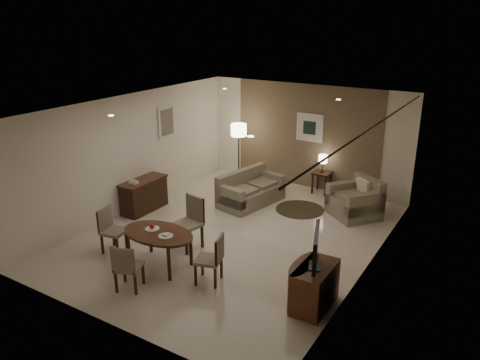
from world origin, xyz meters
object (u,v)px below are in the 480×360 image
Objects in this scene: sofa at (251,188)px; chair_right at (208,259)px; tv_cabinet at (315,287)px; side_table at (321,182)px; chair_left at (114,231)px; chair_near at (129,266)px; console_desk at (144,195)px; floor_lamp at (239,154)px; dining_table at (159,249)px; armchair at (355,198)px; chair_far at (187,224)px.

chair_right is at bearing -150.53° from sofa.
tv_cabinet is 5.05m from side_table.
sofa is at bearing -126.92° from side_table.
chair_right is (2.16, 0.05, -0.00)m from chair_left.
chair_left is 1.56× the size of side_table.
tv_cabinet is 1.07× the size of chair_near.
console_desk is 1.33× the size of tv_cabinet.
floor_lamp reaches higher than sofa.
floor_lamp is at bearing -8.47° from chair_left.
console_desk is 2.53m from sofa.
console_desk is 0.72× the size of sofa.
dining_table is at bearing -167.99° from sofa.
chair_near reaches higher than console_desk.
console_desk reaches higher than dining_table.
chair_near is at bearing -84.60° from dining_table.
console_desk is at bearing -136.63° from chair_right.
console_desk is at bearing -133.82° from side_table.
console_desk is 2.94m from floor_lamp.
side_table is at bearing 11.53° from floor_lamp.
floor_lamp is at bearing 133.21° from tv_cabinet.
side_table is (2.18, 5.04, -0.16)m from chair_left.
side_table is (3.09, 3.22, -0.10)m from console_desk.
console_desk is at bearing -72.85° from chair_near.
tv_cabinet is 1.04× the size of chair_right.
sofa reaches higher than dining_table.
console_desk is 0.85× the size of dining_table.
tv_cabinet is 2.92m from dining_table.
armchair reaches higher than console_desk.
dining_table is 1.38× the size of chair_far.
armchair is at bearing -9.15° from floor_lamp.
sofa is (-0.08, 2.63, -0.12)m from chair_far.
chair_left is at bearing -105.35° from chair_right.
side_table is at bearing 178.01° from armchair.
chair_right is at bearing -30.03° from console_desk.
chair_near is 5.94m from side_table.
console_desk is 2.67m from dining_table.
sofa reaches higher than console_desk.
chair_right is (1.07, -0.80, -0.08)m from chair_far.
side_table is 2.32m from floor_lamp.
chair_near is 4.29m from sofa.
chair_right reaches higher than sofa.
tv_cabinet is at bearing -69.14° from side_table.
dining_table is at bearing -81.77° from armchair.
floor_lamp is at bearing -170.87° from chair_right.
tv_cabinet is at bearing -46.79° from floor_lamp.
chair_far is at bearing -26.02° from console_desk.
chair_left is 5.50m from side_table.
chair_left is at bearing -63.53° from console_desk.
dining_table is 0.83m from chair_far.
chair_right is 1.56× the size of side_table.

